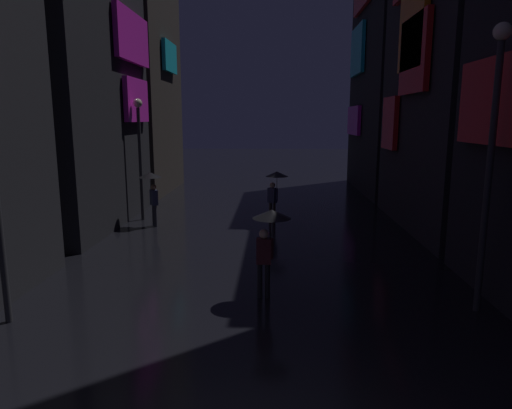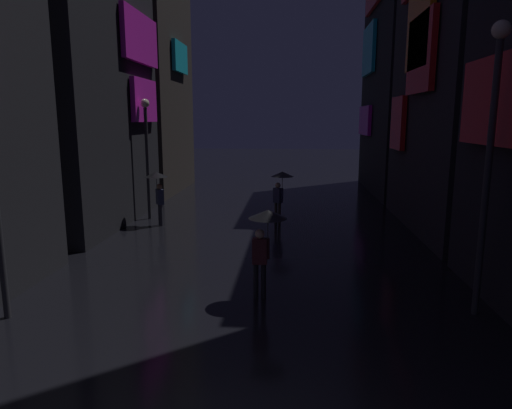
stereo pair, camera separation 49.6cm
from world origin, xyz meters
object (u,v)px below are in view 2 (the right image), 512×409
Objects in this scene: pedestrian_far_right_black at (281,183)px; streetlamp_left_far at (147,144)px; streetlamp_right_near at (491,141)px; pedestrian_midstreet_left_black at (157,183)px; pedestrian_near_crossing_black at (265,229)px.

pedestrian_far_right_black is 0.43× the size of streetlamp_left_far.
streetlamp_left_far is at bearing 138.56° from streetlamp_right_near.
pedestrian_midstreet_left_black is 1.97m from streetlamp_left_far.
pedestrian_far_right_black is 0.35× the size of streetlamp_right_near.
streetlamp_left_far is 13.35m from streetlamp_right_near.
pedestrian_midstreet_left_black is at bearing 123.07° from pedestrian_near_crossing_black.
pedestrian_near_crossing_black is at bearing -56.93° from pedestrian_midstreet_left_black.
streetlamp_right_near is at bearing -61.92° from pedestrian_far_right_black.
pedestrian_near_crossing_black is at bearing -56.87° from streetlamp_left_far.
streetlamp_left_far reaches higher than pedestrian_far_right_black.
pedestrian_midstreet_left_black is at bearing 140.15° from streetlamp_right_near.
streetlamp_left_far is at bearing 123.13° from pedestrian_near_crossing_black.
pedestrian_near_crossing_black is 0.43× the size of streetlamp_left_far.
streetlamp_left_far is (-5.55, 0.49, 1.48)m from pedestrian_far_right_black.
pedestrian_near_crossing_black is at bearing -91.13° from pedestrian_far_right_black.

